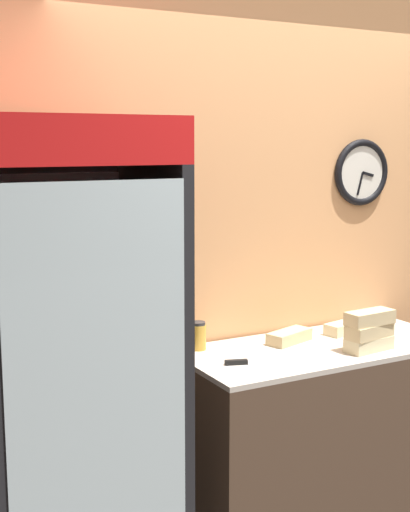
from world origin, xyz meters
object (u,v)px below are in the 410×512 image
at_px(sandwich_flat_left, 346,327).
at_px(condiment_jar, 198,336).
at_px(beverage_cooler, 65,339).
at_px(sandwich_flat_right, 289,337).
at_px(chefs_knife, 249,362).
at_px(sandwich_stack_middle, 369,331).
at_px(sandwich_stack_top, 370,318).
at_px(sandwich_stack_bottom, 369,344).

distance_m(sandwich_flat_left, condiment_jar, 0.85).
distance_m(beverage_cooler, sandwich_flat_right, 1.21).
relative_size(beverage_cooler, sandwich_flat_right, 7.32).
distance_m(beverage_cooler, sandwich_flat_left, 1.58).
distance_m(sandwich_flat_right, chefs_knife, 0.42).
bearing_deg(sandwich_stack_middle, condiment_jar, 150.45).
distance_m(sandwich_flat_left, sandwich_flat_right, 0.38).
relative_size(sandwich_flat_left, sandwich_flat_right, 1.02).
relative_size(chefs_knife, condiment_jar, 2.23).
bearing_deg(chefs_knife, sandwich_stack_top, -8.76).
distance_m(sandwich_stack_middle, chefs_knife, 0.64).
height_order(sandwich_stack_bottom, sandwich_stack_middle, sandwich_stack_middle).
bearing_deg(sandwich_flat_left, sandwich_stack_top, -110.48).
height_order(beverage_cooler, sandwich_stack_top, beverage_cooler).
distance_m(sandwich_flat_left, chefs_knife, 0.77).
height_order(beverage_cooler, condiment_jar, beverage_cooler).
xyz_separation_m(sandwich_stack_top, chefs_knife, (-0.63, 0.10, -0.16)).
relative_size(sandwich_stack_bottom, sandwich_stack_middle, 0.99).
height_order(sandwich_stack_top, condiment_jar, sandwich_stack_top).
bearing_deg(sandwich_stack_middle, chefs_knife, 171.24).
relative_size(sandwich_stack_bottom, condiment_jar, 1.90).
xyz_separation_m(sandwich_stack_middle, chefs_knife, (-0.63, 0.10, -0.09)).
bearing_deg(sandwich_flat_left, condiment_jar, 173.32).
relative_size(sandwich_stack_middle, chefs_knife, 0.86).
bearing_deg(condiment_jar, chefs_knife, -72.75).
bearing_deg(sandwich_stack_top, sandwich_stack_bottom, 0.00).
bearing_deg(sandwich_stack_middle, beverage_cooler, 172.25).
xyz_separation_m(beverage_cooler, chefs_knife, (0.83, -0.10, -0.19)).
xyz_separation_m(beverage_cooler, sandwich_stack_middle, (1.45, -0.20, -0.10)).
xyz_separation_m(sandwich_stack_top, sandwich_flat_left, (0.12, 0.31, -0.14)).
bearing_deg(beverage_cooler, sandwich_flat_right, 4.91).
height_order(sandwich_stack_middle, sandwich_flat_left, sandwich_stack_middle).
xyz_separation_m(sandwich_flat_left, chefs_knife, (-0.74, -0.22, -0.02)).
distance_m(beverage_cooler, sandwich_stack_bottom, 1.48).
bearing_deg(chefs_knife, sandwich_flat_left, 16.17).
xyz_separation_m(sandwich_stack_middle, sandwich_stack_top, (0.00, 0.00, 0.07)).
relative_size(sandwich_stack_top, condiment_jar, 1.87).
xyz_separation_m(sandwich_stack_bottom, sandwich_flat_right, (-0.26, 0.30, -0.00)).
height_order(sandwich_stack_bottom, sandwich_flat_right, sandwich_stack_bottom).
bearing_deg(beverage_cooler, sandwich_flat_left, 4.15).
xyz_separation_m(sandwich_stack_middle, sandwich_flat_right, (-0.26, 0.30, -0.07)).
distance_m(sandwich_stack_top, condiment_jar, 0.84).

